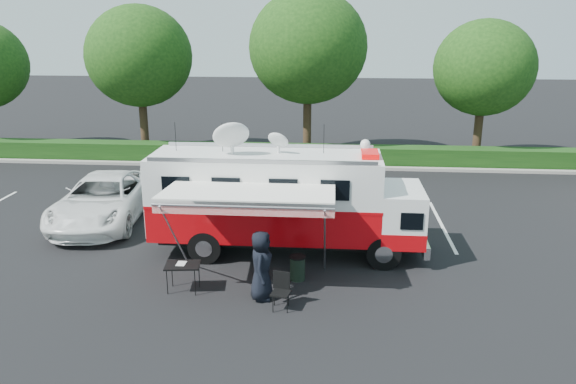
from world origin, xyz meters
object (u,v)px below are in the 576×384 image
(trash_bin, at_px, (298,268))
(command_truck, at_px, (284,200))
(white_suv, at_px, (106,221))
(folding_table, at_px, (183,266))

(trash_bin, bearing_deg, command_truck, 105.74)
(white_suv, xyz_separation_m, trash_bin, (7.55, -4.39, 0.36))
(trash_bin, bearing_deg, folding_table, -162.41)
(command_truck, bearing_deg, white_suv, 161.00)
(command_truck, xyz_separation_m, white_suv, (-6.99, 2.41, -1.78))
(white_suv, relative_size, folding_table, 6.07)
(command_truck, xyz_separation_m, trash_bin, (0.56, -1.98, -1.42))
(command_truck, relative_size, white_suv, 1.40)
(command_truck, distance_m, white_suv, 7.61)
(command_truck, bearing_deg, trash_bin, -74.26)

